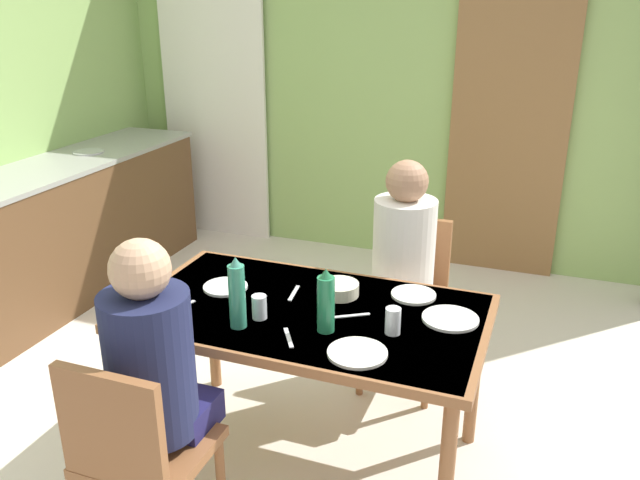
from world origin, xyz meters
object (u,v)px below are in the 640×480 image
(kitchen_counter, at_px, (62,230))
(chair_far_diner, at_px, (407,292))
(person_near_diner, at_px, (152,359))
(serving_bowl_center, at_px, (339,289))
(dining_table, at_px, (307,325))
(water_bottle_green_near, at_px, (326,302))
(chair_near_diner, at_px, (137,453))
(water_bottle_green_far, at_px, (237,294))
(person_far_diner, at_px, (403,250))

(kitchen_counter, height_order, chair_far_diner, kitchen_counter)
(person_near_diner, relative_size, serving_bowl_center, 4.53)
(dining_table, distance_m, water_bottle_green_near, 0.27)
(chair_near_diner, relative_size, chair_far_diner, 1.00)
(chair_near_diner, bearing_deg, dining_table, 67.84)
(person_near_diner, distance_m, water_bottle_green_far, 0.43)
(chair_near_diner, height_order, person_far_diner, person_far_diner)
(chair_near_diner, relative_size, person_far_diner, 1.13)
(water_bottle_green_near, bearing_deg, serving_bowl_center, 99.65)
(dining_table, distance_m, person_far_diner, 0.69)
(person_near_diner, xyz_separation_m, water_bottle_green_far, (0.12, 0.40, 0.08))
(kitchen_counter, relative_size, chair_near_diner, 2.79)
(chair_near_diner, distance_m, person_far_diner, 1.53)
(kitchen_counter, bearing_deg, person_near_diner, -41.42)
(dining_table, relative_size, person_far_diner, 1.89)
(kitchen_counter, height_order, dining_table, kitchen_counter)
(dining_table, bearing_deg, person_near_diner, -116.34)
(person_near_diner, bearing_deg, water_bottle_green_far, 74.00)
(water_bottle_green_far, bearing_deg, person_near_diner, -106.00)
(person_far_diner, xyz_separation_m, serving_bowl_center, (-0.17, -0.46, -0.03))
(kitchen_counter, bearing_deg, chair_near_diner, -43.72)
(kitchen_counter, relative_size, water_bottle_green_far, 8.34)
(chair_far_diner, relative_size, water_bottle_green_near, 3.37)
(dining_table, distance_m, chair_far_diner, 0.82)
(chair_near_diner, height_order, water_bottle_green_near, water_bottle_green_near)
(chair_far_diner, bearing_deg, serving_bowl_center, 74.39)
(chair_near_diner, xyz_separation_m, serving_bowl_center, (0.39, 0.94, 0.25))
(water_bottle_green_near, height_order, serving_bowl_center, water_bottle_green_near)
(person_far_diner, distance_m, serving_bowl_center, 0.49)
(dining_table, bearing_deg, water_bottle_green_near, -46.89)
(dining_table, bearing_deg, serving_bowl_center, 65.49)
(kitchen_counter, relative_size, person_near_diner, 3.15)
(dining_table, height_order, person_far_diner, person_far_diner)
(water_bottle_green_far, bearing_deg, water_bottle_green_near, 14.74)
(serving_bowl_center, bearing_deg, person_far_diner, 70.07)
(dining_table, bearing_deg, person_far_diner, 68.79)
(chair_near_diner, distance_m, chair_far_diner, 1.64)
(dining_table, relative_size, chair_near_diner, 1.67)
(chair_far_diner, xyz_separation_m, person_far_diner, (-0.00, -0.14, 0.28))
(kitchen_counter, xyz_separation_m, chair_far_diner, (2.40, -0.22, 0.05))
(dining_table, relative_size, person_near_diner, 1.89)
(chair_far_diner, relative_size, person_near_diner, 1.13)
(person_near_diner, xyz_separation_m, water_bottle_green_near, (0.45, 0.49, 0.06))
(dining_table, height_order, water_bottle_green_far, water_bottle_green_far)
(water_bottle_green_near, bearing_deg, chair_far_diner, 82.92)
(kitchen_counter, relative_size, person_far_diner, 3.15)
(chair_near_diner, bearing_deg, water_bottle_green_near, 54.62)
(chair_near_diner, height_order, serving_bowl_center, chair_near_diner)
(person_far_diner, height_order, serving_bowl_center, person_far_diner)
(dining_table, height_order, chair_far_diner, chair_far_diner)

